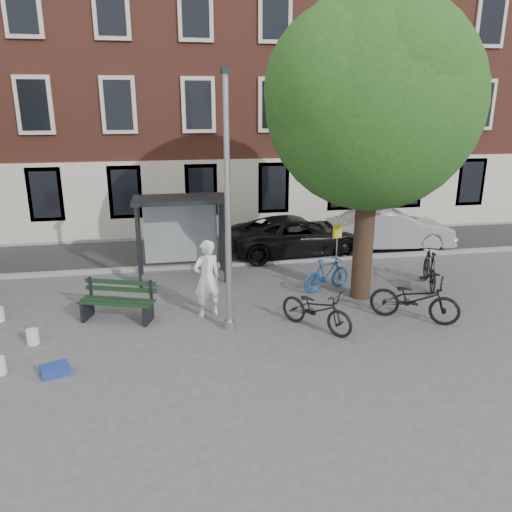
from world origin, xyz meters
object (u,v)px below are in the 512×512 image
Objects in this scene: bike_a at (415,299)px; bike_d at (430,269)px; car_silver at (390,229)px; bike_c at (316,309)px; notice_sign at (337,241)px; bus_shelter at (193,219)px; bike_b at (327,274)px; car_dark at (297,235)px; painter at (207,278)px; bench at (118,303)px; lamppost at (228,220)px.

bike_a is 2.71m from bike_d.
car_silver is (2.20, 6.29, 0.18)m from bike_a.
bike_c is at bearing 124.71° from bike_a.
bike_a is at bearing 165.23° from car_silver.
bike_c is 3.57m from notice_sign.
bus_shelter reaches higher than bike_b.
notice_sign reaches higher than bike_a.
notice_sign is (4.27, -1.36, -0.56)m from bus_shelter.
bike_d is 5.15m from car_dark.
car_silver is at bearing -95.23° from car_dark.
painter is 1.10× the size of notice_sign.
car_dark is at bearing 94.49° from car_silver.
notice_sign is at bearing 33.18° from bench.
car_silver is (7.39, 5.05, -0.26)m from painter.
bike_b is 0.35× the size of car_silver.
painter is 1.01× the size of bike_c.
car_silver is at bearing 13.84° from bike_a.
bike_c is at bearing -134.32° from notice_sign.
lamppost is 2.04m from painter.
car_dark reaches higher than bike_c.
painter reaches higher than car_silver.
bus_shelter is 3.28m from painter.
painter is 5.36m from bike_a.
bus_shelter is at bearing 1.48° from bike_d.
bike_d reaches higher than bench.
bike_d reaches higher than bike_c.
bench is at bearing 123.93° from car_dark.
bike_d is 0.39× the size of car_dark.
lamppost is at bearing 94.86° from painter.
notice_sign is (6.42, 1.64, 0.90)m from bench.
lamppost reaches higher than bike_d.
bike_a is 0.48× the size of car_silver.
bike_a is 6.46m from car_dark.
car_silver is (9.70, 4.90, 0.31)m from bench.
painter reaches higher than bike_b.
bus_shelter is at bearing 83.66° from bike_a.
bike_c reaches higher than bike_b.
car_dark is 1.09× the size of car_silver.
lamppost is 9.39m from car_silver.
lamppost reaches higher than bike_c.
bench is at bearing 79.87° from bike_b.
bench is at bearing 112.60° from bike_a.
car_dark reaches higher than bike_d.
lamppost is at bearing 35.72° from bike_d.
bus_shelter is 3.98m from bench.
bike_c is at bearing 136.32° from bike_b.
bike_b is at bearing 140.06° from car_silver.
lamppost reaches higher than car_dark.
bus_shelter is 1.45× the size of bike_d.
bike_d is 2.92m from notice_sign.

